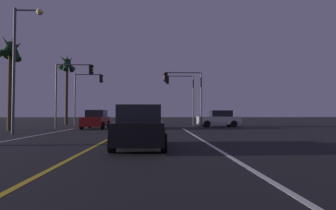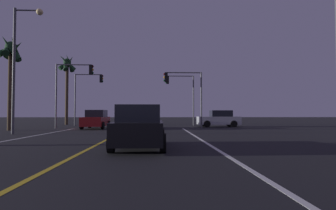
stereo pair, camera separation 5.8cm
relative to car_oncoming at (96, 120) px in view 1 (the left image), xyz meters
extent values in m
cube|color=silver|center=(7.94, -15.87, -0.82)|extent=(0.16, 31.16, 0.01)
cube|color=gold|center=(3.00, -15.87, -0.82)|extent=(0.16, 31.16, 0.01)
cylinder|color=black|center=(0.90, -1.41, -0.48)|extent=(0.22, 0.68, 0.68)
cylinder|color=black|center=(-0.90, -1.41, -0.48)|extent=(0.22, 0.68, 0.68)
cylinder|color=black|center=(0.90, 1.29, -0.48)|extent=(0.22, 0.68, 0.68)
cylinder|color=black|center=(-0.90, 1.29, -0.48)|extent=(0.22, 0.68, 0.68)
cube|color=maroon|center=(0.00, -0.06, -0.16)|extent=(1.80, 4.30, 0.80)
cube|color=black|center=(0.00, 0.19, 0.56)|extent=(1.60, 2.10, 0.64)
cube|color=red|center=(0.60, 2.04, -0.06)|extent=(0.24, 0.08, 0.16)
cube|color=red|center=(-0.60, 2.04, -0.06)|extent=(0.24, 0.08, 0.16)
cylinder|color=black|center=(3.72, 1.44, -0.48)|extent=(0.22, 0.68, 0.68)
cylinder|color=black|center=(5.52, 1.44, -0.48)|extent=(0.22, 0.68, 0.68)
cylinder|color=black|center=(3.72, -1.26, -0.48)|extent=(0.22, 0.68, 0.68)
cylinder|color=black|center=(5.52, -1.26, -0.48)|extent=(0.22, 0.68, 0.68)
cube|color=navy|center=(4.62, 0.09, -0.16)|extent=(1.80, 4.30, 0.80)
cube|color=black|center=(4.62, -0.16, 0.56)|extent=(1.60, 2.10, 0.64)
cube|color=red|center=(4.02, -2.01, -0.06)|extent=(0.24, 0.08, 0.16)
cube|color=red|center=(5.22, -2.01, -0.06)|extent=(0.24, 0.08, 0.16)
cylinder|color=black|center=(10.56, 1.77, -0.48)|extent=(0.68, 0.22, 0.68)
cylinder|color=black|center=(10.56, 3.57, -0.48)|extent=(0.68, 0.22, 0.68)
cylinder|color=black|center=(13.26, 1.77, -0.48)|extent=(0.68, 0.22, 0.68)
cylinder|color=black|center=(13.26, 3.57, -0.48)|extent=(0.68, 0.22, 0.68)
cube|color=#B7BABF|center=(11.91, 2.67, -0.16)|extent=(4.30, 1.80, 0.80)
cube|color=black|center=(12.16, 2.67, 0.56)|extent=(2.10, 1.60, 0.64)
cube|color=red|center=(14.01, 2.07, -0.06)|extent=(0.08, 0.24, 0.16)
cube|color=red|center=(14.01, 3.27, -0.06)|extent=(0.08, 0.24, 0.16)
cylinder|color=black|center=(4.06, -12.38, -0.48)|extent=(0.22, 0.68, 0.68)
cylinder|color=black|center=(5.86, -12.38, -0.48)|extent=(0.22, 0.68, 0.68)
cylinder|color=black|center=(4.06, -15.08, -0.48)|extent=(0.22, 0.68, 0.68)
cylinder|color=black|center=(5.86, -15.08, -0.48)|extent=(0.22, 0.68, 0.68)
cube|color=black|center=(4.96, -13.73, -0.16)|extent=(1.80, 4.30, 0.80)
cube|color=black|center=(4.96, -13.98, 0.56)|extent=(1.60, 2.10, 0.64)
cube|color=red|center=(4.36, -15.83, -0.06)|extent=(0.24, 0.08, 0.16)
cube|color=red|center=(5.56, -15.83, -0.06)|extent=(0.24, 0.08, 0.16)
cylinder|color=#4C4C51|center=(9.73, 0.20, 1.81)|extent=(0.14, 0.14, 5.27)
cylinder|color=#4C4C51|center=(8.08, 0.20, 4.40)|extent=(3.30, 0.10, 0.10)
cube|color=black|center=(6.43, 0.20, 3.95)|extent=(0.28, 0.36, 0.90)
sphere|color=#3A0605|center=(6.27, 0.20, 4.25)|extent=(0.20, 0.20, 0.20)
sphere|color=orange|center=(6.27, 0.20, 3.95)|extent=(0.20, 0.20, 0.20)
sphere|color=#063816|center=(6.27, 0.20, 3.65)|extent=(0.20, 0.20, 0.20)
cylinder|color=#4C4C51|center=(-3.72, 0.20, 2.15)|extent=(0.14, 0.14, 5.95)
cylinder|color=#4C4C51|center=(-2.14, 0.20, 5.08)|extent=(3.16, 0.10, 0.10)
cube|color=black|center=(-0.56, 0.20, 4.63)|extent=(0.28, 0.36, 0.90)
sphere|color=#3A0605|center=(-0.40, 0.20, 4.93)|extent=(0.20, 0.20, 0.20)
sphere|color=orange|center=(-0.40, 0.20, 4.63)|extent=(0.20, 0.20, 0.20)
sphere|color=#063816|center=(-0.40, 0.20, 4.33)|extent=(0.20, 0.20, 0.20)
cylinder|color=#4C4C51|center=(9.73, 5.70, 2.04)|extent=(0.14, 0.14, 5.73)
cylinder|color=#4C4C51|center=(8.25, 5.70, 4.86)|extent=(2.96, 0.10, 0.10)
cube|color=black|center=(6.77, 5.70, 4.41)|extent=(0.28, 0.36, 0.90)
sphere|color=#3A0605|center=(6.61, 5.70, 4.71)|extent=(0.20, 0.20, 0.20)
sphere|color=orange|center=(6.61, 5.70, 4.41)|extent=(0.20, 0.20, 0.20)
sphere|color=#063816|center=(6.61, 5.70, 4.11)|extent=(0.20, 0.20, 0.20)
cylinder|color=#4C4C51|center=(-3.72, 5.70, 2.11)|extent=(0.14, 0.14, 5.85)
cylinder|color=#4C4C51|center=(-2.27, 5.70, 4.98)|extent=(2.91, 0.10, 0.10)
cube|color=black|center=(-0.82, 5.70, 4.53)|extent=(0.28, 0.36, 0.90)
sphere|color=#3A0605|center=(-0.66, 5.70, 4.83)|extent=(0.20, 0.20, 0.20)
sphere|color=orange|center=(-0.66, 5.70, 4.53)|extent=(0.20, 0.20, 0.20)
sphere|color=#063816|center=(-0.66, 5.70, 4.23)|extent=(0.20, 0.20, 0.20)
cylinder|color=#4C4C51|center=(-4.01, -6.41, 3.44)|extent=(0.18, 0.18, 8.52)
cylinder|color=#4C4C51|center=(-3.18, -6.41, 7.55)|extent=(1.65, 0.10, 0.10)
sphere|color=#F9D88C|center=(-2.36, -6.41, 7.45)|extent=(0.44, 0.44, 0.44)
cylinder|color=#473826|center=(-6.42, -2.44, 2.48)|extent=(0.36, 0.36, 6.60)
sphere|color=#19381E|center=(-6.42, -2.44, 6.03)|extent=(0.90, 0.90, 0.90)
cone|color=#19381E|center=(-6.12, -2.38, 5.88)|extent=(0.94, 2.11, 1.96)
cone|color=#19381E|center=(-6.36, -2.15, 5.88)|extent=(1.88, 0.88, 1.62)
cone|color=#19381E|center=(-6.67, -2.28, 5.88)|extent=(1.57, 2.05, 1.71)
cone|color=#19381E|center=(-6.69, -2.56, 5.88)|extent=(1.22, 1.84, 1.54)
cone|color=#19381E|center=(-6.32, -2.73, 5.88)|extent=(1.75, 1.06, 2.13)
cylinder|color=#473826|center=(-5.61, 8.48, 2.93)|extent=(0.36, 0.36, 7.51)
sphere|color=#19381E|center=(-5.61, 8.48, 6.94)|extent=(0.90, 0.90, 0.90)
cone|color=#19381E|center=(-5.31, 8.45, 6.79)|extent=(0.80, 2.09, 2.09)
cone|color=#19381E|center=(-5.52, 8.77, 6.79)|extent=(1.68, 0.99, 2.09)
cone|color=#19381E|center=(-5.81, 8.70, 6.79)|extent=(1.82, 1.75, 1.89)
cone|color=#19381E|center=(-5.85, 8.30, 6.79)|extent=(1.37, 1.55, 1.96)
cone|color=#19381E|center=(-5.52, 8.20, 6.79)|extent=(2.16, 1.17, 2.08)
camera|label=1|loc=(5.65, -24.33, 0.55)|focal=28.14mm
camera|label=2|loc=(5.71, -24.33, 0.55)|focal=28.14mm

